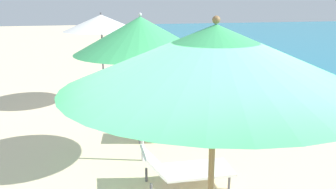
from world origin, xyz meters
TOP-DOWN VIEW (x-y plane):
  - umbrella_nearest at (0.04, -0.20)m, footprint 2.30×2.30m
  - umbrella_second at (0.05, 3.27)m, footprint 2.21×2.21m
  - lounger_second_shoreside at (0.66, 4.22)m, footprint 1.38×0.77m
  - lounger_second_inland at (0.52, 2.22)m, footprint 1.41×0.65m
  - umbrella_farthest at (-0.34, 7.27)m, footprint 2.03×2.03m
  - lounger_farthest_shoreside at (0.48, 8.47)m, footprint 1.41×0.73m
  - lounger_farthest_inland at (0.73, 6.15)m, footprint 1.43×0.74m
  - cooler_box at (3.34, 8.45)m, footprint 0.48×0.51m

SIDE VIEW (x-z plane):
  - cooler_box at x=3.34m, z-range 0.00..0.37m
  - lounger_farthest_inland at x=0.73m, z-range -0.03..0.60m
  - lounger_farthest_shoreside at x=0.48m, z-range 0.00..0.58m
  - lounger_second_inland at x=0.52m, z-range -0.02..0.61m
  - lounger_second_shoreside at x=0.66m, z-range 0.00..0.60m
  - umbrella_farthest at x=-0.34m, z-range 0.96..3.43m
  - umbrella_second at x=0.05m, z-range 0.93..3.53m
  - umbrella_nearest at x=0.04m, z-range 1.04..3.74m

